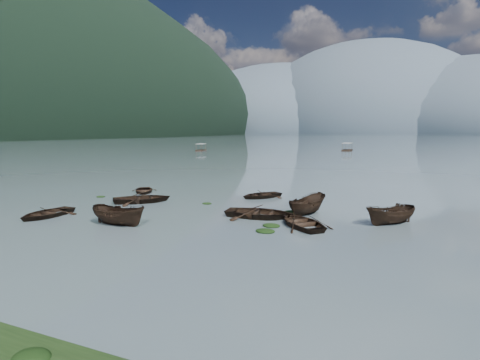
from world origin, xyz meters
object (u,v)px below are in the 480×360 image
at_px(rowboat_3, 302,226).
at_px(pontoon_centre, 347,151).
at_px(pontoon_left, 201,151).
at_px(rowboat_0, 47,217).

relative_size(rowboat_3, pontoon_centre, 0.70).
distance_m(pontoon_left, pontoon_centre, 47.83).
bearing_deg(pontoon_left, pontoon_centre, 9.38).
xyz_separation_m(rowboat_3, pontoon_left, (-53.77, 83.50, 0.00)).
height_order(pontoon_left, pontoon_centre, pontoon_centre).
xyz_separation_m(rowboat_0, pontoon_centre, (8.41, 107.05, 0.00)).
bearing_deg(pontoon_centre, rowboat_0, -92.04).
relative_size(rowboat_0, rowboat_3, 0.98).
height_order(rowboat_3, pontoon_centre, pontoon_centre).
bearing_deg(pontoon_centre, pontoon_left, -154.31).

